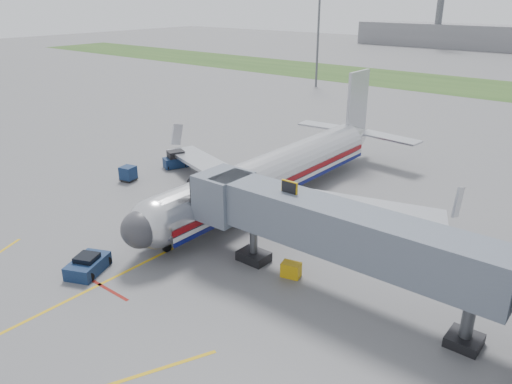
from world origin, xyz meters
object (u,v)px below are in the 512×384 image
Objects in this scene: pushback_tug at (88,265)px; belt_loader at (204,206)px; ramp_worker at (177,215)px; baggage_tug at (176,160)px; airliner at (273,173)px.

belt_loader reaches higher than pushback_tug.
ramp_worker is (-1.00, 9.30, 0.23)m from pushback_tug.
belt_loader reaches higher than baggage_tug.
pushback_tug is at bearing -134.35° from ramp_worker.
pushback_tug is at bearing -84.96° from belt_loader.
pushback_tug is at bearing -58.24° from baggage_tug.
airliner is 8.47× the size of belt_loader.
baggage_tug is at bearing 177.42° from airliner.
pushback_tug is 0.86× the size of belt_loader.
belt_loader reaches higher than ramp_worker.
baggage_tug is (-14.00, 0.63, -1.80)m from airliner.
pushback_tug is at bearing -96.11° from airliner.
belt_loader is (10.88, -6.71, -0.35)m from baggage_tug.
baggage_tug is 12.78m from belt_loader.
belt_loader is (-1.12, 12.67, -0.05)m from pushback_tug.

